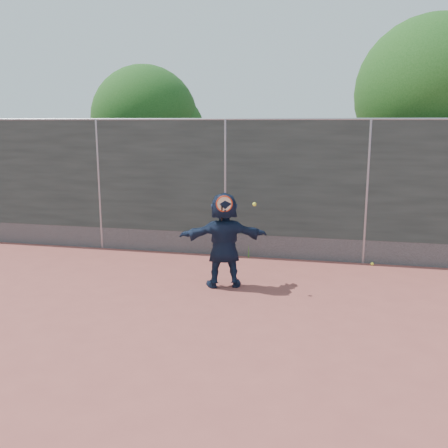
# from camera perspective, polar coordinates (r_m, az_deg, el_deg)

# --- Properties ---
(ground) EXTENTS (80.00, 80.00, 0.00)m
(ground) POSITION_cam_1_polar(r_m,az_deg,el_deg) (8.05, -5.27, -9.91)
(ground) COLOR #9E4C42
(ground) RESTS_ON ground
(player) EXTENTS (1.69, 0.97, 1.73)m
(player) POSITION_cam_1_polar(r_m,az_deg,el_deg) (8.97, -0.00, -1.81)
(player) COLOR #15213A
(player) RESTS_ON ground
(ball_ground) EXTENTS (0.07, 0.07, 0.07)m
(ball_ground) POSITION_cam_1_polar(r_m,az_deg,el_deg) (10.90, 16.57, -4.38)
(ball_ground) COLOR yellow
(ball_ground) RESTS_ON ground
(fence) EXTENTS (20.00, 0.06, 3.03)m
(fence) POSITION_cam_1_polar(r_m,az_deg,el_deg) (10.96, 0.15, 4.46)
(fence) COLOR #38423D
(fence) RESTS_ON ground
(swing_action) EXTENTS (0.69, 0.16, 0.51)m
(swing_action) POSITION_cam_1_polar(r_m,az_deg,el_deg) (8.63, 0.37, 2.20)
(swing_action) COLOR red
(swing_action) RESTS_ON ground
(tree_right) EXTENTS (3.78, 3.60, 5.39)m
(tree_right) POSITION_cam_1_polar(r_m,az_deg,el_deg) (13.10, 23.50, 13.05)
(tree_right) COLOR #382314
(tree_right) RESTS_ON ground
(tree_left) EXTENTS (3.15, 3.00, 4.53)m
(tree_left) POSITION_cam_1_polar(r_m,az_deg,el_deg) (14.62, -8.39, 11.46)
(tree_left) COLOR #382314
(tree_left) RESTS_ON ground
(weed_clump) EXTENTS (0.68, 0.07, 0.30)m
(weed_clump) POSITION_cam_1_polar(r_m,az_deg,el_deg) (11.06, 1.51, -3.13)
(weed_clump) COLOR #387226
(weed_clump) RESTS_ON ground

